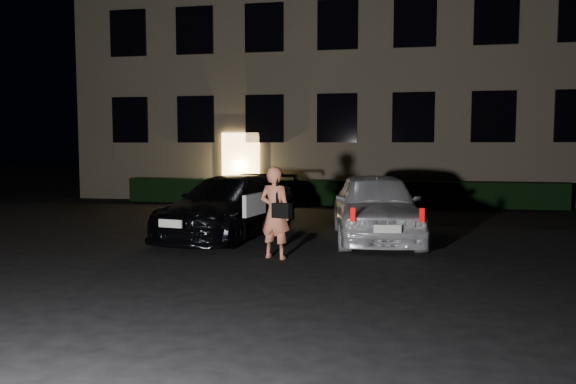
# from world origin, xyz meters

# --- Properties ---
(ground) EXTENTS (80.00, 80.00, 0.00)m
(ground) POSITION_xyz_m (0.00, 0.00, 0.00)
(ground) COLOR black
(ground) RESTS_ON ground
(building) EXTENTS (20.00, 8.11, 12.00)m
(building) POSITION_xyz_m (-0.00, 14.99, 6.00)
(building) COLOR #756753
(building) RESTS_ON ground
(hedge) EXTENTS (15.00, 0.70, 0.85)m
(hedge) POSITION_xyz_m (0.00, 10.50, 0.42)
(hedge) COLOR black
(hedge) RESTS_ON ground
(sedan) EXTENTS (2.70, 4.92, 1.35)m
(sedan) POSITION_xyz_m (-1.63, 3.41, 0.68)
(sedan) COLOR black
(sedan) RESTS_ON ground
(hatch) EXTENTS (2.32, 4.54, 1.48)m
(hatch) POSITION_xyz_m (1.65, 3.45, 0.74)
(hatch) COLOR silver
(hatch) RESTS_ON ground
(man) EXTENTS (0.70, 0.58, 1.67)m
(man) POSITION_xyz_m (-0.06, 1.07, 0.84)
(man) COLOR #E27B58
(man) RESTS_ON ground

